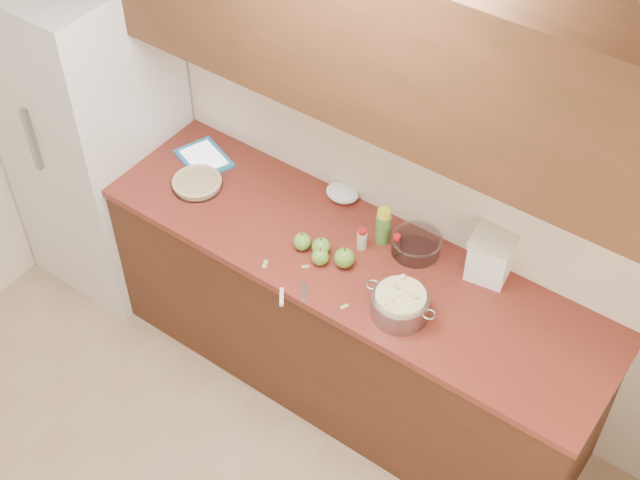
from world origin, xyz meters
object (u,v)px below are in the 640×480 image
Objects in this scene: colander at (400,304)px; tablet at (204,158)px; pie at (197,183)px; flour_canister at (491,255)px.

colander is 1.32m from tablet.
flour_canister is (1.38, 0.31, 0.09)m from pie.
flour_canister is at bearing 65.35° from colander.
pie is at bearing -38.17° from tablet.
tablet is at bearing 121.53° from pie.
colander is at bearing 8.57° from tablet.
tablet is (-1.29, 0.27, -0.05)m from colander.
colander is (1.19, -0.11, 0.04)m from pie.
pie is 1.42m from flour_canister.
tablet is at bearing -174.42° from flour_canister.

